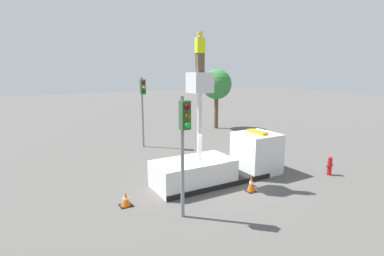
{
  "coord_description": "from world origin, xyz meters",
  "views": [
    {
      "loc": [
        -7.69,
        -11.62,
        5.42
      ],
      "look_at": [
        -1.76,
        -1.22,
        3.06
      ],
      "focal_mm": 28.0,
      "sensor_mm": 36.0,
      "label": 1
    }
  ],
  "objects_px": {
    "traffic_light_pole": "(184,134)",
    "traffic_light_across": "(143,98)",
    "bucket_truck": "(223,162)",
    "traffic_cone_curbside": "(251,184)",
    "worker": "(200,52)",
    "tree_left_bg": "(217,85)",
    "traffic_cone_rear": "(126,199)",
    "fire_hydrant": "(330,166)"
  },
  "relations": [
    {
      "from": "traffic_light_pole",
      "to": "traffic_light_across",
      "type": "height_order",
      "value": "traffic_light_across"
    },
    {
      "from": "bucket_truck",
      "to": "traffic_cone_curbside",
      "type": "height_order",
      "value": "bucket_truck"
    },
    {
      "from": "worker",
      "to": "traffic_cone_curbside",
      "type": "relative_size",
      "value": 2.29
    },
    {
      "from": "traffic_cone_curbside",
      "to": "tree_left_bg",
      "type": "relative_size",
      "value": 0.14
    },
    {
      "from": "traffic_cone_rear",
      "to": "fire_hydrant",
      "type": "bearing_deg",
      "value": -9.55
    },
    {
      "from": "bucket_truck",
      "to": "worker",
      "type": "relative_size",
      "value": 3.88
    },
    {
      "from": "traffic_cone_curbside",
      "to": "worker",
      "type": "bearing_deg",
      "value": 129.47
    },
    {
      "from": "traffic_light_pole",
      "to": "traffic_cone_rear",
      "type": "relative_size",
      "value": 7.85
    },
    {
      "from": "bucket_truck",
      "to": "fire_hydrant",
      "type": "xyz_separation_m",
      "value": [
        5.2,
        -2.25,
        -0.41
      ]
    },
    {
      "from": "traffic_light_across",
      "to": "traffic_cone_rear",
      "type": "relative_size",
      "value": 8.5
    },
    {
      "from": "bucket_truck",
      "to": "tree_left_bg",
      "type": "bearing_deg",
      "value": 57.16
    },
    {
      "from": "traffic_light_across",
      "to": "tree_left_bg",
      "type": "bearing_deg",
      "value": 21.37
    },
    {
      "from": "traffic_cone_curbside",
      "to": "tree_left_bg",
      "type": "xyz_separation_m",
      "value": [
        7.0,
        13.1,
        3.66
      ]
    },
    {
      "from": "bucket_truck",
      "to": "traffic_light_pole",
      "type": "height_order",
      "value": "bucket_truck"
    },
    {
      "from": "fire_hydrant",
      "to": "traffic_cone_curbside",
      "type": "height_order",
      "value": "fire_hydrant"
    },
    {
      "from": "fire_hydrant",
      "to": "traffic_cone_curbside",
      "type": "relative_size",
      "value": 1.3
    },
    {
      "from": "bucket_truck",
      "to": "tree_left_bg",
      "type": "xyz_separation_m",
      "value": [
        7.23,
        11.19,
        3.13
      ]
    },
    {
      "from": "bucket_truck",
      "to": "worker",
      "type": "height_order",
      "value": "worker"
    },
    {
      "from": "worker",
      "to": "tree_left_bg",
      "type": "xyz_separation_m",
      "value": [
        8.57,
        11.19,
        -2.13
      ]
    },
    {
      "from": "traffic_light_pole",
      "to": "traffic_cone_curbside",
      "type": "height_order",
      "value": "traffic_light_pole"
    },
    {
      "from": "worker",
      "to": "traffic_cone_rear",
      "type": "bearing_deg",
      "value": -172.23
    },
    {
      "from": "traffic_light_across",
      "to": "tree_left_bg",
      "type": "distance_m",
      "value": 8.99
    },
    {
      "from": "bucket_truck",
      "to": "traffic_light_pole",
      "type": "relative_size",
      "value": 1.5
    },
    {
      "from": "traffic_light_across",
      "to": "worker",
      "type": "bearing_deg",
      "value": -91.55
    },
    {
      "from": "fire_hydrant",
      "to": "traffic_cone_rear",
      "type": "height_order",
      "value": "fire_hydrant"
    },
    {
      "from": "bucket_truck",
      "to": "traffic_cone_curbside",
      "type": "bearing_deg",
      "value": -83.2
    },
    {
      "from": "traffic_light_pole",
      "to": "fire_hydrant",
      "type": "distance_m",
      "value": 9.16
    },
    {
      "from": "fire_hydrant",
      "to": "traffic_cone_curbside",
      "type": "xyz_separation_m",
      "value": [
        -4.98,
        0.34,
        -0.13
      ]
    },
    {
      "from": "traffic_cone_rear",
      "to": "worker",
      "type": "bearing_deg",
      "value": 7.77
    },
    {
      "from": "worker",
      "to": "traffic_cone_curbside",
      "type": "bearing_deg",
      "value": -50.53
    },
    {
      "from": "traffic_light_pole",
      "to": "traffic_cone_rear",
      "type": "bearing_deg",
      "value": 127.22
    },
    {
      "from": "worker",
      "to": "traffic_light_pole",
      "type": "relative_size",
      "value": 0.39
    },
    {
      "from": "tree_left_bg",
      "to": "bucket_truck",
      "type": "bearing_deg",
      "value": -122.84
    },
    {
      "from": "traffic_light_across",
      "to": "fire_hydrant",
      "type": "bearing_deg",
      "value": -58.1
    },
    {
      "from": "fire_hydrant",
      "to": "traffic_cone_rear",
      "type": "relative_size",
      "value": 1.73
    },
    {
      "from": "bucket_truck",
      "to": "traffic_light_pole",
      "type": "bearing_deg",
      "value": -143.78
    },
    {
      "from": "traffic_cone_curbside",
      "to": "traffic_light_pole",
      "type": "bearing_deg",
      "value": -169.73
    },
    {
      "from": "worker",
      "to": "traffic_light_across",
      "type": "distance_m",
      "value": 8.37
    },
    {
      "from": "worker",
      "to": "fire_hydrant",
      "type": "xyz_separation_m",
      "value": [
        6.55,
        -2.25,
        -5.67
      ]
    },
    {
      "from": "traffic_light_across",
      "to": "traffic_cone_rear",
      "type": "bearing_deg",
      "value": -115.31
    },
    {
      "from": "worker",
      "to": "traffic_light_pole",
      "type": "height_order",
      "value": "worker"
    },
    {
      "from": "fire_hydrant",
      "to": "tree_left_bg",
      "type": "distance_m",
      "value": 14.05
    }
  ]
}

